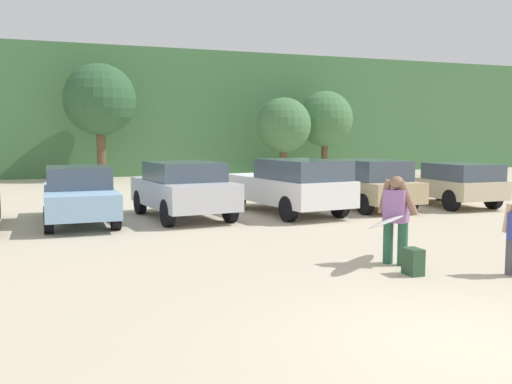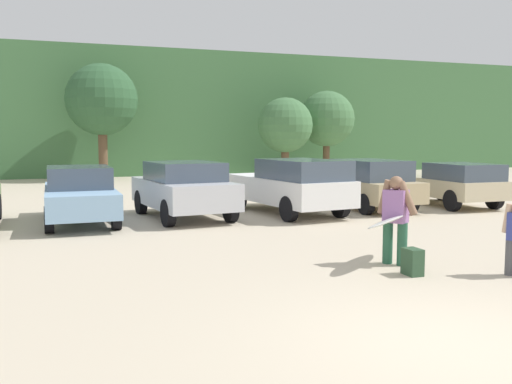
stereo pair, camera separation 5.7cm
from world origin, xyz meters
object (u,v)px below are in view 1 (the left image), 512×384
(parked_car_silver, at_px, (183,188))
(parked_car_champagne, at_px, (451,183))
(surfboard_white, at_px, (392,220))
(parked_car_white, at_px, (290,185))
(person_adult, at_px, (396,215))
(backpack_dropped, at_px, (413,262))
(parked_car_tan, at_px, (364,183))
(parked_car_sky_blue, at_px, (79,194))

(parked_car_silver, xyz_separation_m, parked_car_champagne, (8.94, -0.35, -0.08))
(parked_car_silver, bearing_deg, surfboard_white, -168.48)
(parked_car_white, distance_m, person_adult, 6.84)
(person_adult, distance_m, surfboard_white, 0.12)
(parked_car_champagne, height_order, backpack_dropped, parked_car_champagne)
(backpack_dropped, bearing_deg, parked_car_tan, 64.37)
(parked_car_champagne, bearing_deg, parked_car_tan, 81.41)
(parked_car_sky_blue, height_order, parked_car_silver, parked_car_silver)
(parked_car_sky_blue, relative_size, parked_car_champagne, 1.17)
(parked_car_silver, xyz_separation_m, parked_car_white, (3.19, -0.27, 0.03))
(parked_car_sky_blue, distance_m, surfboard_white, 8.74)
(parked_car_white, height_order, person_adult, parked_car_white)
(parked_car_tan, xyz_separation_m, person_adult, (-3.66, -7.20, 0.09))
(person_adult, bearing_deg, parked_car_tan, -150.57)
(parked_car_sky_blue, relative_size, surfboard_white, 2.45)
(parked_car_champagne, distance_m, surfboard_white, 9.46)
(parked_car_sky_blue, relative_size, person_adult, 2.90)
(surfboard_white, height_order, backpack_dropped, surfboard_white)
(parked_car_silver, bearing_deg, parked_car_white, -100.88)
(parked_car_sky_blue, bearing_deg, backpack_dropped, -148.29)
(person_adult, relative_size, backpack_dropped, 3.57)
(parked_car_silver, relative_size, surfboard_white, 2.25)
(parked_car_white, distance_m, surfboard_white, 6.80)
(person_adult, bearing_deg, parked_car_white, -131.24)
(parked_car_sky_blue, distance_m, parked_car_champagne, 11.76)
(parked_car_sky_blue, height_order, parked_car_champagne, parked_car_sky_blue)
(parked_car_tan, height_order, surfboard_white, parked_car_tan)
(parked_car_tan, height_order, person_adult, person_adult)
(parked_car_silver, distance_m, parked_car_champagne, 8.95)
(parked_car_champagne, bearing_deg, parked_car_white, 90.18)
(parked_car_tan, bearing_deg, backpack_dropped, 151.95)
(parked_car_white, xyz_separation_m, person_adult, (-0.90, -6.78, 0.03))
(backpack_dropped, bearing_deg, parked_car_white, 81.91)
(parked_car_white, relative_size, backpack_dropped, 10.88)
(parked_car_champagne, distance_m, person_adult, 9.44)
(parked_car_champagne, bearing_deg, parked_car_silver, 88.75)
(parked_car_champagne, bearing_deg, parked_car_sky_blue, 88.57)
(parked_car_white, height_order, parked_car_champagne, parked_car_white)
(parked_car_silver, distance_m, surfboard_white, 7.34)
(parked_car_silver, xyz_separation_m, backpack_dropped, (2.11, -7.82, -0.63))
(parked_car_white, height_order, backpack_dropped, parked_car_white)
(parked_car_champagne, relative_size, person_adult, 2.47)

